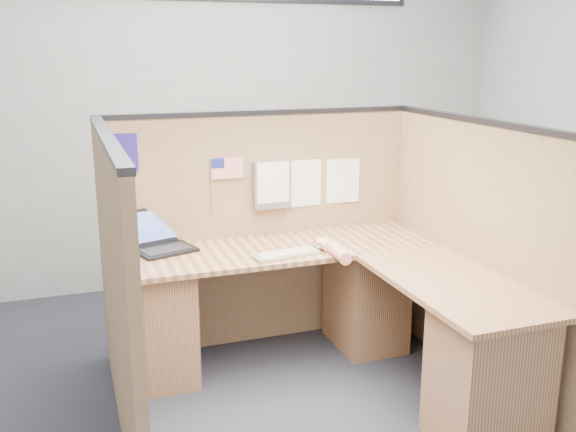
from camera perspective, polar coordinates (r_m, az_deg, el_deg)
name	(u,v)px	position (r m, az deg, el deg)	size (l,w,h in m)	color
floor	(319,411)	(3.62, 2.76, -16.96)	(5.00, 5.00, 0.00)	#20232D
wall_back	(216,113)	(5.26, -6.39, 9.08)	(5.00, 5.00, 0.00)	#979A9C
cubicle_partitions	(292,253)	(3.66, 0.40, -3.32)	(2.06, 1.83, 1.53)	brown
l_desk	(331,319)	(3.74, 3.82, -9.14)	(1.95, 1.75, 0.73)	brown
laptop	(164,239)	(3.93, -11.00, -2.03)	(0.39, 0.40, 0.24)	black
keyboard	(287,254)	(3.73, -0.13, -3.42)	(0.41, 0.19, 0.03)	gray
mouse	(323,245)	(3.86, 3.12, -2.63)	(0.11, 0.07, 0.05)	silver
hand_forearm	(334,249)	(3.74, 4.08, -2.97)	(0.11, 0.39, 0.08)	tan
blue_poster	(123,153)	(3.88, -14.48, 5.43)	(0.17, 0.00, 0.23)	navy
american_flag	(224,171)	(3.99, -5.74, 4.04)	(0.21, 0.01, 0.35)	olive
file_holder	(272,184)	(4.07, -1.43, 2.82)	(0.24, 0.05, 0.31)	slate
paper_left	(304,183)	(4.18, 1.44, 2.92)	(0.24, 0.00, 0.30)	white
paper_right	(343,181)	(4.28, 4.90, 3.13)	(0.23, 0.00, 0.29)	white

